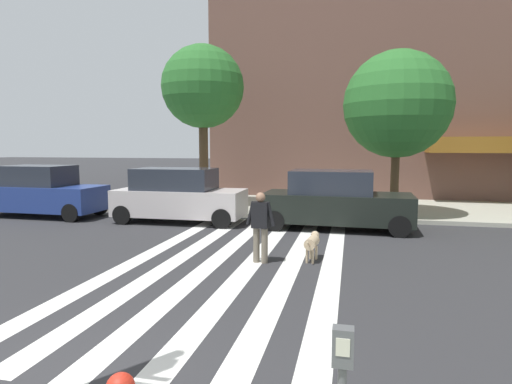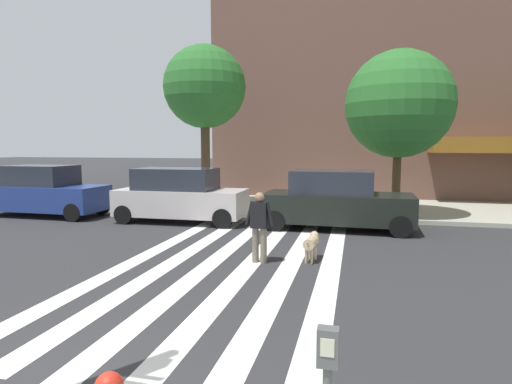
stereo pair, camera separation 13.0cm
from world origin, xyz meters
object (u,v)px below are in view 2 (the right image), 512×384
(parked_car_near_curb, at_px, (44,192))
(parked_car_behind_first, at_px, (180,196))
(street_tree_middle, at_px, (399,105))
(parked_car_third_in_line, at_px, (336,201))
(dog_on_leash, at_px, (312,242))
(street_tree_nearest, at_px, (205,88))
(pedestrian_dog_walker, at_px, (260,223))

(parked_car_near_curb, height_order, parked_car_behind_first, parked_car_near_curb)
(parked_car_near_curb, bearing_deg, street_tree_middle, 9.99)
(parked_car_third_in_line, height_order, dog_on_leash, parked_car_third_in_line)
(street_tree_nearest, distance_m, street_tree_middle, 7.91)
(parked_car_third_in_line, relative_size, street_tree_nearest, 0.70)
(parked_car_near_curb, distance_m, pedestrian_dog_walker, 10.60)
(parked_car_third_in_line, height_order, pedestrian_dog_walker, parked_car_third_in_line)
(parked_car_near_curb, relative_size, parked_car_third_in_line, 0.99)
(parked_car_near_curb, distance_m, dog_on_leash, 11.50)
(parked_car_near_curb, height_order, pedestrian_dog_walker, parked_car_near_curb)
(parked_car_near_curb, distance_m, street_tree_nearest, 7.63)
(dog_on_leash, bearing_deg, parked_car_near_curb, 159.28)
(street_tree_nearest, height_order, dog_on_leash, street_tree_nearest)
(parked_car_behind_first, xyz_separation_m, dog_on_leash, (5.10, -4.06, -0.50))
(parked_car_third_in_line, xyz_separation_m, pedestrian_dog_walker, (-1.52, -4.50, 0.01))
(parked_car_near_curb, bearing_deg, parked_car_behind_first, -0.01)
(parked_car_behind_first, relative_size, street_tree_nearest, 0.67)
(street_tree_middle, bearing_deg, parked_car_near_curb, -170.01)
(street_tree_nearest, bearing_deg, parked_car_near_curb, -147.77)
(pedestrian_dog_walker, bearing_deg, street_tree_nearest, 118.10)
(parked_car_third_in_line, xyz_separation_m, street_tree_middle, (2.04, 2.32, 3.25))
(parked_car_near_curb, xyz_separation_m, street_tree_middle, (13.16, 2.32, 3.24))
(parked_car_behind_first, distance_m, pedestrian_dog_walker, 5.99)
(street_tree_middle, xyz_separation_m, pedestrian_dog_walker, (-3.56, -6.82, -3.25))
(parked_car_near_curb, height_order, parked_car_third_in_line, parked_car_near_curb)
(parked_car_behind_first, relative_size, street_tree_middle, 0.77)
(parked_car_third_in_line, xyz_separation_m, dog_on_leash, (-0.37, -4.07, -0.48))
(parked_car_near_curb, xyz_separation_m, street_tree_nearest, (5.38, 3.39, 4.22))
(parked_car_third_in_line, bearing_deg, parked_car_behind_first, -179.98)
(pedestrian_dog_walker, xyz_separation_m, dog_on_leash, (1.15, 0.44, -0.48))
(street_tree_nearest, bearing_deg, pedestrian_dog_walker, -61.90)
(parked_car_near_curb, distance_m, parked_car_behind_first, 5.65)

